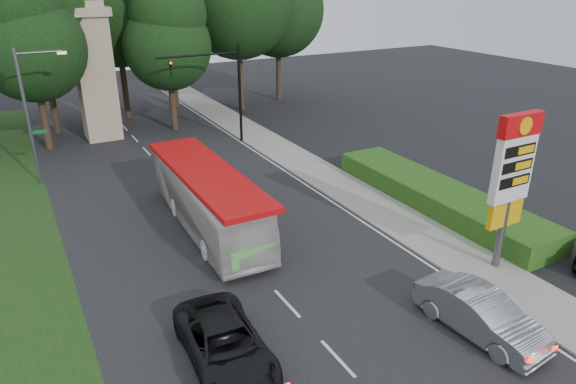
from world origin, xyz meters
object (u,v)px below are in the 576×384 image
gas_station_pylon (512,172)px  transit_bus (208,200)px  traffic_signal_mast (223,81)px  sedan_silver (480,314)px  suv_charcoal (225,344)px  streetlight_signs (31,112)px  monument (95,71)px

gas_station_pylon → transit_bus: (-9.49, 9.55, -2.91)m
traffic_signal_mast → transit_bus: (-5.97, -12.45, -3.14)m
sedan_silver → suv_charcoal: sedan_silver is taller
streetlight_signs → monument: (4.99, 7.99, 0.67)m
monument → suv_charcoal: monument is taller
monument → suv_charcoal: 28.20m
traffic_signal_mast → suv_charcoal: size_ratio=1.39×
traffic_signal_mast → monument: size_ratio=0.72×
suv_charcoal → traffic_signal_mast: bearing=71.1°
traffic_signal_mast → monument: (-7.68, 6.00, 0.43)m
gas_station_pylon → streetlight_signs: bearing=129.0°
streetlight_signs → transit_bus: (6.70, -10.46, -2.91)m
monument → streetlight_signs: bearing=-122.0°
traffic_signal_mast → sedan_silver: (-0.57, -24.74, -3.87)m
traffic_signal_mast → sedan_silver: size_ratio=1.48×
monument → sedan_silver: size_ratio=2.07×
transit_bus → sedan_silver: transit_bus is taller
traffic_signal_mast → transit_bus: size_ratio=0.65×
traffic_signal_mast → transit_bus: 14.16m
traffic_signal_mast → sedan_silver: bearing=-91.3°
transit_bus → sedan_silver: bearing=-64.3°
traffic_signal_mast → streetlight_signs: bearing=-171.1°
streetlight_signs → monument: 9.44m
suv_charcoal → streetlight_signs: bearing=104.0°
gas_station_pylon → streetlight_signs: streetlight_signs is taller
gas_station_pylon → suv_charcoal: 13.04m
streetlight_signs → gas_station_pylon: bearing=-51.0°
gas_station_pylon → suv_charcoal: bearing=179.2°
monument → suv_charcoal: (-1.29, -27.82, -4.39)m
gas_station_pylon → traffic_signal_mast: bearing=99.1°
traffic_signal_mast → streetlight_signs: (-12.67, -1.99, -0.23)m
gas_station_pylon → suv_charcoal: size_ratio=1.32×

